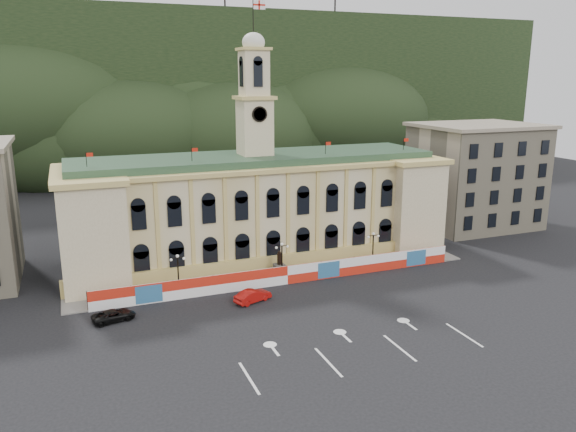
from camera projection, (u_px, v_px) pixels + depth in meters
name	position (u px, v px, depth m)	size (l,w,h in m)	color
ground	(338.00, 330.00, 60.89)	(260.00, 260.00, 0.00)	black
lane_markings	(360.00, 350.00, 56.37)	(26.00, 10.00, 0.02)	white
hill_ridge	(156.00, 102.00, 166.35)	(230.00, 80.00, 64.00)	black
city_hall	(257.00, 206.00, 83.94)	(56.20, 17.60, 37.10)	beige
side_building_right	(476.00, 175.00, 101.83)	(21.00, 17.00, 18.60)	tan
hoarding_fence	(288.00, 275.00, 74.21)	(50.00, 0.44, 2.50)	red
pavement	(280.00, 277.00, 76.90)	(56.00, 5.50, 0.16)	slate
statue	(279.00, 268.00, 76.85)	(1.40, 1.40, 3.72)	#595651
lamp_left	(178.00, 270.00, 70.52)	(1.96, 0.44, 5.15)	black
lamp_center	(282.00, 257.00, 75.50)	(1.96, 0.44, 5.15)	black
lamp_right	(373.00, 246.00, 80.47)	(1.96, 0.44, 5.15)	black
red_sedan	(253.00, 296.00, 68.34)	(5.04, 3.24, 1.57)	#A50F0B
black_suv	(114.00, 315.00, 63.02)	(5.12, 3.14, 1.33)	black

